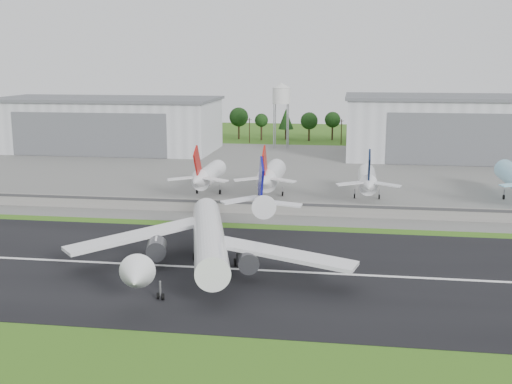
% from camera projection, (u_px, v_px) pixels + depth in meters
% --- Properties ---
extents(ground, '(600.00, 600.00, 0.00)m').
position_uv_depth(ground, '(193.00, 286.00, 113.40)').
color(ground, '#275A15').
rests_on(ground, ground).
extents(runway, '(320.00, 60.00, 0.10)m').
position_uv_depth(runway, '(206.00, 268.00, 123.08)').
color(runway, black).
rests_on(runway, ground).
extents(runway_centerline, '(220.00, 1.00, 0.02)m').
position_uv_depth(runway_centerline, '(206.00, 268.00, 123.07)').
color(runway_centerline, white).
rests_on(runway_centerline, runway).
extents(apron, '(320.00, 150.00, 0.10)m').
position_uv_depth(apron, '(275.00, 172.00, 229.63)').
color(apron, slate).
rests_on(apron, ground).
extents(blast_fence, '(240.00, 0.61, 3.50)m').
position_uv_depth(blast_fence, '(245.00, 207.00, 166.30)').
color(blast_fence, gray).
rests_on(blast_fence, ground).
extents(hangar_west, '(97.00, 44.00, 23.20)m').
position_uv_depth(hangar_west, '(107.00, 124.00, 282.47)').
color(hangar_west, silver).
rests_on(hangar_west, ground).
extents(hangar_east, '(102.00, 47.00, 25.20)m').
position_uv_depth(hangar_east, '(472.00, 127.00, 259.67)').
color(hangar_east, silver).
rests_on(hangar_east, ground).
extents(water_tower, '(8.40, 8.40, 29.40)m').
position_uv_depth(water_tower, '(281.00, 93.00, 288.38)').
color(water_tower, '#99999E').
rests_on(water_tower, ground).
extents(utility_poles, '(230.00, 3.00, 12.00)m').
position_uv_depth(utility_poles, '(295.00, 144.00, 307.13)').
color(utility_poles, black).
rests_on(utility_poles, ground).
extents(treeline, '(320.00, 16.00, 22.00)m').
position_uv_depth(treeline, '(297.00, 140.00, 321.66)').
color(treeline, black).
rests_on(treeline, ground).
extents(main_airliner, '(55.53, 58.58, 18.17)m').
position_uv_depth(main_airliner, '(208.00, 244.00, 121.60)').
color(main_airliner, white).
rests_on(main_airliner, runway).
extents(parked_jet_red_a, '(7.36, 31.29, 16.46)m').
position_uv_depth(parked_jet_red_a, '(207.00, 175.00, 188.48)').
color(parked_jet_red_a, white).
rests_on(parked_jet_red_a, ground).
extents(parked_jet_red_b, '(7.36, 31.29, 16.80)m').
position_uv_depth(parked_jet_red_b, '(270.00, 176.00, 185.74)').
color(parked_jet_red_b, white).
rests_on(parked_jet_red_b, ground).
extents(parked_jet_navy, '(7.36, 31.29, 16.38)m').
position_uv_depth(parked_jet_navy, '(368.00, 180.00, 181.69)').
color(parked_jet_navy, white).
rests_on(parked_jet_navy, ground).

